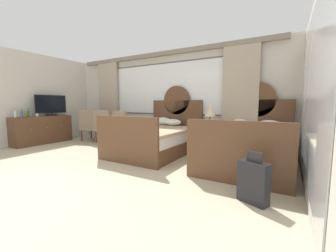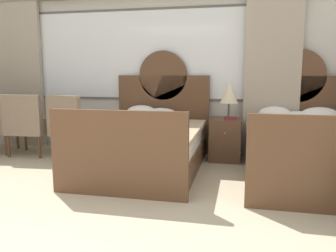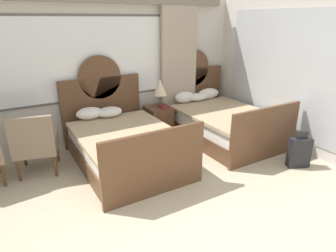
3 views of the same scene
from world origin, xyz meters
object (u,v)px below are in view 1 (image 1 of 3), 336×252
(dresser_minibar, at_px, (43,130))
(tv_flatscreen, at_px, (51,105))
(armchair_by_window_right, at_px, (91,125))
(suitcase_on_floor, at_px, (253,182))
(bottle_water_clear, at_px, (15,114))
(bottle_spirit_blue, at_px, (22,114))
(bottle_soda_green, at_px, (28,113))
(armchair_by_window_centre, at_px, (106,126))
(bed_near_window, at_px, (157,138))
(bottle_liquor_amber, at_px, (25,114))
(nightstand_between_beds, at_px, (208,139))
(table_lamp_on_nightstand, at_px, (210,110))
(armchair_by_window_left, at_px, (125,127))
(bed_near_mirror, at_px, (248,147))
(cup_on_dresser, at_px, (37,115))
(book_on_nightstand, at_px, (210,126))

(dresser_minibar, distance_m, tv_flatscreen, 0.80)
(armchair_by_window_right, bearing_deg, suitcase_on_floor, -20.49)
(bottle_water_clear, height_order, bottle_spirit_blue, bottle_water_clear)
(bottle_spirit_blue, height_order, suitcase_on_floor, bottle_spirit_blue)
(dresser_minibar, relative_size, bottle_soda_green, 6.70)
(armchair_by_window_centre, bearing_deg, suitcase_on_floor, -23.19)
(bed_near_window, distance_m, bottle_liquor_amber, 3.88)
(nightstand_between_beds, distance_m, bottle_soda_green, 5.09)
(table_lamp_on_nightstand, relative_size, armchair_by_window_left, 0.57)
(tv_flatscreen, xyz_separation_m, bottle_water_clear, (0.02, -1.01, -0.24))
(bed_near_mirror, height_order, cup_on_dresser, bed_near_mirror)
(bottle_water_clear, xyz_separation_m, armchair_by_window_centre, (1.52, 1.76, -0.39))
(bottle_water_clear, xyz_separation_m, cup_on_dresser, (0.00, 0.56, -0.05))
(book_on_nightstand, xyz_separation_m, dresser_minibar, (-4.78, -1.34, -0.25))
(bottle_soda_green, bearing_deg, armchair_by_window_centre, 41.11)
(cup_on_dresser, bearing_deg, dresser_minibar, 109.77)
(armchair_by_window_left, distance_m, suitcase_on_floor, 4.21)
(dresser_minibar, bearing_deg, book_on_nightstand, 15.66)
(book_on_nightstand, relative_size, dresser_minibar, 0.16)
(bottle_soda_green, bearing_deg, nightstand_between_beds, 20.61)
(cup_on_dresser, height_order, suitcase_on_floor, cup_on_dresser)
(bottle_spirit_blue, bearing_deg, nightstand_between_beds, 23.63)
(nightstand_between_beds, height_order, bottle_liquor_amber, bottle_liquor_amber)
(bed_near_window, xyz_separation_m, tv_flatscreen, (-3.63, -0.43, 0.80))
(nightstand_between_beds, height_order, dresser_minibar, dresser_minibar)
(bed_near_mirror, height_order, table_lamp_on_nightstand, bed_near_mirror)
(armchair_by_window_centre, bearing_deg, tv_flatscreen, -154.08)
(book_on_nightstand, relative_size, cup_on_dresser, 2.39)
(tv_flatscreen, distance_m, cup_on_dresser, 0.54)
(bottle_soda_green, relative_size, armchair_by_window_right, 0.24)
(dresser_minibar, relative_size, bottle_liquor_amber, 8.62)
(nightstand_between_beds, relative_size, cup_on_dresser, 5.95)
(armchair_by_window_centre, distance_m, armchair_by_window_right, 0.67)
(bed_near_window, bearing_deg, armchair_by_window_left, 165.82)
(nightstand_between_beds, distance_m, table_lamp_on_nightstand, 0.72)
(bed_near_mirror, height_order, bottle_liquor_amber, bed_near_mirror)
(bed_near_mirror, xyz_separation_m, armchair_by_window_left, (-3.42, 0.32, 0.17))
(table_lamp_on_nightstand, distance_m, cup_on_dresser, 4.96)
(bed_near_window, xyz_separation_m, armchair_by_window_centre, (-2.08, 0.33, 0.17))
(dresser_minibar, relative_size, tv_flatscreen, 1.70)
(bottle_liquor_amber, height_order, cup_on_dresser, bottle_liquor_amber)
(bed_near_mirror, bearing_deg, bottle_soda_green, -169.42)
(bottle_spirit_blue, height_order, bottle_liquor_amber, bottle_spirit_blue)
(table_lamp_on_nightstand, relative_size, suitcase_on_floor, 0.91)
(bottle_soda_green, bearing_deg, bottle_liquor_amber, -79.02)
(bottle_spirit_blue, distance_m, armchair_by_window_centre, 2.22)
(dresser_minibar, bearing_deg, armchair_by_window_left, 24.16)
(nightstand_between_beds, relative_size, bottle_water_clear, 2.80)
(cup_on_dresser, relative_size, armchair_by_window_left, 0.11)
(bed_near_mirror, xyz_separation_m, dresser_minibar, (-5.76, -0.73, 0.05))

